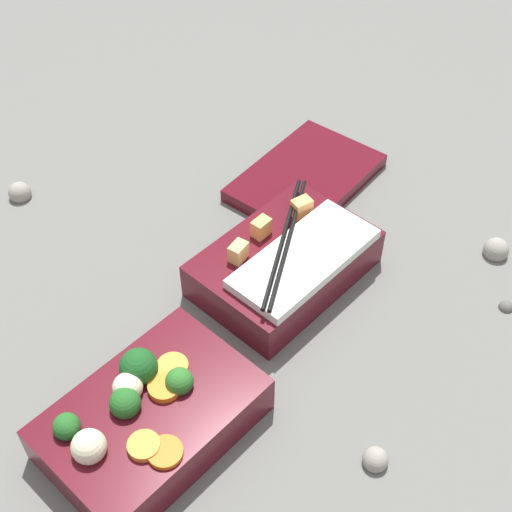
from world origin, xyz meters
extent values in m
plane|color=slate|center=(0.00, 0.00, 0.00)|extent=(3.00, 3.00, 0.00)
cube|color=#510F19|center=(-0.12, -0.02, 0.03)|extent=(0.21, 0.14, 0.05)
sphere|color=#2D7028|center=(-0.08, -0.03, 0.06)|extent=(0.03, 0.03, 0.03)
sphere|color=#236023|center=(-0.13, -0.01, 0.06)|extent=(0.03, 0.03, 0.03)
sphere|color=#236023|center=(-0.19, 0.01, 0.06)|extent=(0.03, 0.03, 0.03)
sphere|color=#19511E|center=(-0.10, 0.01, 0.06)|extent=(0.04, 0.04, 0.04)
cylinder|color=orange|center=(-0.09, -0.02, 0.05)|extent=(0.05, 0.05, 0.01)
cylinder|color=orange|center=(-0.07, -0.01, 0.05)|extent=(0.05, 0.05, 0.01)
cylinder|color=orange|center=(-0.15, -0.05, 0.05)|extent=(0.04, 0.04, 0.01)
cylinder|color=orange|center=(-0.14, -0.07, 0.05)|extent=(0.05, 0.05, 0.01)
sphere|color=beige|center=(-0.19, -0.02, 0.06)|extent=(0.03, 0.03, 0.03)
sphere|color=beige|center=(-0.12, 0.01, 0.06)|extent=(0.03, 0.03, 0.03)
cube|color=#510F19|center=(0.13, 0.02, 0.03)|extent=(0.21, 0.14, 0.05)
cube|color=white|center=(0.13, -0.01, 0.06)|extent=(0.18, 0.08, 0.01)
cube|color=#EAB266|center=(0.09, 0.05, 0.06)|extent=(0.02, 0.02, 0.02)
cube|color=#F4A356|center=(0.13, 0.06, 0.06)|extent=(0.02, 0.02, 0.02)
cube|color=#F4A356|center=(0.19, 0.05, 0.06)|extent=(0.03, 0.02, 0.02)
sphere|color=#4C1E4C|center=(0.19, 0.05, 0.06)|extent=(0.02, 0.02, 0.02)
cylinder|color=black|center=(0.14, 0.02, 0.06)|extent=(0.19, 0.11, 0.01)
cylinder|color=black|center=(0.13, 0.03, 0.06)|extent=(0.19, 0.11, 0.01)
cube|color=#510F19|center=(0.29, 0.12, 0.01)|extent=(0.22, 0.15, 0.02)
sphere|color=gray|center=(0.01, -0.21, 0.01)|extent=(0.03, 0.03, 0.03)
sphere|color=gray|center=(0.00, 0.39, 0.01)|extent=(0.03, 0.03, 0.03)
sphere|color=gray|center=(0.35, -0.15, 0.01)|extent=(0.03, 0.03, 0.03)
sphere|color=#595651|center=(0.28, -0.20, 0.00)|extent=(0.02, 0.02, 0.02)
camera|label=1|loc=(-0.32, -0.35, 0.65)|focal=50.00mm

